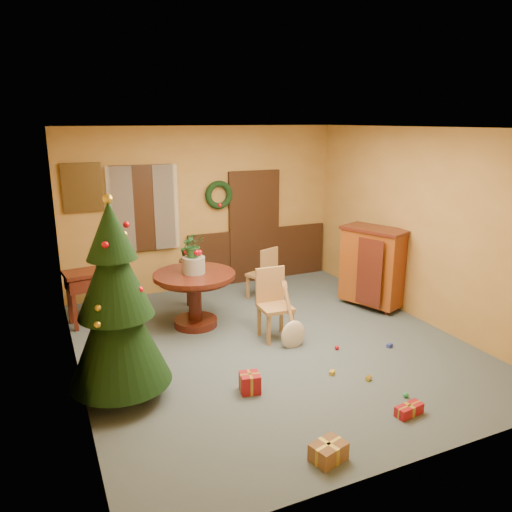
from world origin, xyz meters
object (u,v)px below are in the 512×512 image
christmas_tree (116,306)px  sideboard (373,265)px  writing_desk (98,283)px  dining_table (195,289)px  chair_near (273,301)px

christmas_tree → sideboard: size_ratio=1.72×
writing_desk → sideboard: sideboard is taller
dining_table → chair_near: (0.89, -0.81, -0.04)m
writing_desk → sideboard: bearing=-15.5°
dining_table → sideboard: size_ratio=0.91×
dining_table → writing_desk: size_ratio=1.21×
dining_table → writing_desk: 1.49m
chair_near → christmas_tree: (-2.25, -0.78, 0.55)m
dining_table → christmas_tree: 2.15m
writing_desk → sideboard: (4.19, -1.16, 0.08)m
christmas_tree → writing_desk: christmas_tree is taller
dining_table → writing_desk: writing_desk is taller
dining_table → christmas_tree: bearing=-130.4°
dining_table → sideboard: 2.93m
chair_near → sideboard: size_ratio=0.75×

